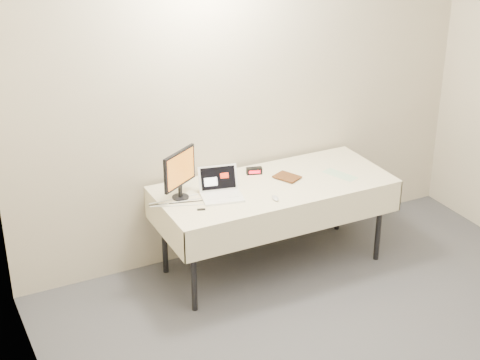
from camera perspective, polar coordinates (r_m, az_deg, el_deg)
name	(u,v)px	position (r m, az deg, el deg)	size (l,w,h in m)	color
back_wall	(248,92)	(5.88, 0.63, 6.81)	(4.00, 0.10, 2.70)	beige
table	(274,191)	(5.75, 2.66, -0.86)	(1.86, 0.81, 0.74)	black
laptop	(220,189)	(5.52, -1.52, -0.73)	(0.35, 0.34, 0.20)	white
monitor	(180,171)	(5.42, -4.71, 0.71)	(0.32, 0.22, 0.38)	black
book	(282,170)	(5.73, 3.28, 0.78)	(0.15, 0.02, 0.20)	brown
alarm_clock	(254,171)	(5.89, 1.10, 0.72)	(0.14, 0.09, 0.05)	black
clicker	(275,198)	(5.47, 2.75, -1.41)	(0.05, 0.09, 0.02)	#BDBDC0
paper_form	(340,175)	(5.93, 7.76, 0.40)	(0.11, 0.28, 0.00)	#ACD5A9
usb_dongle	(201,209)	(5.32, -3.03, -2.29)	(0.06, 0.02, 0.01)	black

